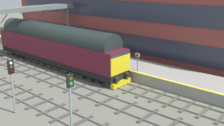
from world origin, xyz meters
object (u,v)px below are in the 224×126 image
diesel_locomotive (55,44)px  waiting_passenger (105,48)px  signal_post_mid (12,79)px  signal_post_near (71,103)px  platform_number_sign (137,59)px

diesel_locomotive → waiting_passenger: diesel_locomotive is taller
diesel_locomotive → signal_post_mid: size_ratio=4.79×
signal_post_near → waiting_passenger: size_ratio=2.67×
waiting_passenger → signal_post_near: bearing=150.4°
diesel_locomotive → waiting_passenger: (3.88, -3.96, -0.49)m
signal_post_mid → platform_number_sign: 11.50m
signal_post_near → platform_number_sign: bearing=17.6°
signal_post_mid → platform_number_sign: (11.18, -2.65, -0.45)m
signal_post_near → signal_post_mid: signal_post_near is taller
diesel_locomotive → signal_post_mid: diesel_locomotive is taller
signal_post_mid → waiting_passenger: signal_post_mid is taller
diesel_locomotive → signal_post_near: 16.09m
waiting_passenger → diesel_locomotive: bearing=69.1°
diesel_locomotive → platform_number_sign: bearing=-77.8°
signal_post_near → signal_post_mid: (0.00, 6.21, -0.13)m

